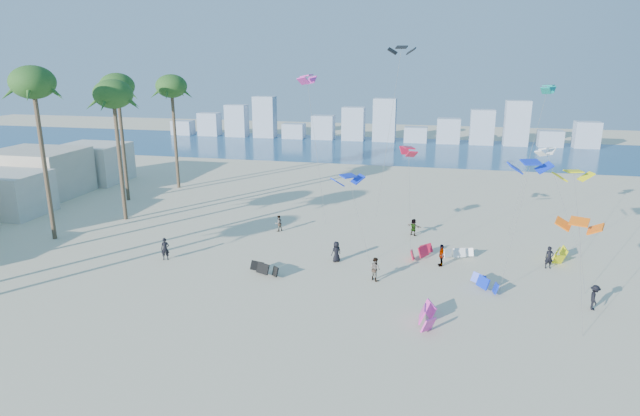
# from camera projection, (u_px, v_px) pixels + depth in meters

# --- Properties ---
(ground) EXTENTS (220.00, 220.00, 0.00)m
(ground) POSITION_uv_depth(u_px,v_px,m) (205.00, 359.00, 29.77)
(ground) COLOR beige
(ground) RESTS_ON ground
(ocean) EXTENTS (220.00, 220.00, 0.00)m
(ocean) POSITION_uv_depth(u_px,v_px,m) (370.00, 149.00, 97.38)
(ocean) COLOR navy
(ocean) RESTS_ON ground
(kitesurfer_near) EXTENTS (0.79, 0.65, 1.88)m
(kitesurfer_near) POSITION_uv_depth(u_px,v_px,m) (165.00, 249.00, 44.05)
(kitesurfer_near) COLOR black
(kitesurfer_near) RESTS_ON ground
(kitesurfer_mid) EXTENTS (1.10, 1.09, 1.79)m
(kitesurfer_mid) POSITION_uv_depth(u_px,v_px,m) (375.00, 269.00, 40.04)
(kitesurfer_mid) COLOR gray
(kitesurfer_mid) RESTS_ON ground
(kitesurfers_far) EXTENTS (26.13, 14.13, 1.82)m
(kitesurfers_far) POSITION_uv_depth(u_px,v_px,m) (432.00, 251.00, 43.83)
(kitesurfers_far) COLOR black
(kitesurfers_far) RESTS_ON ground
(grounded_kites) EXTENTS (25.24, 16.92, 1.02)m
(grounded_kites) POSITION_uv_depth(u_px,v_px,m) (437.00, 272.00, 40.49)
(grounded_kites) COLOR black
(grounded_kites) RESTS_ON ground
(flying_kites) EXTENTS (26.16, 28.44, 17.80)m
(flying_kites) POSITION_uv_depth(u_px,v_px,m) (455.00, 127.00, 45.52)
(flying_kites) COLOR #0C2BD6
(flying_kites) RESTS_ON ground
(palm_row) EXTENTS (8.27, 44.80, 15.56)m
(palm_row) POSITION_uv_depth(u_px,v_px,m) (38.00, 105.00, 46.22)
(palm_row) COLOR brown
(palm_row) RESTS_ON ground
(distant_skyline) EXTENTS (85.00, 3.00, 8.40)m
(distant_skyline) POSITION_uv_depth(u_px,v_px,m) (371.00, 125.00, 106.17)
(distant_skyline) COLOR #9EADBF
(distant_skyline) RESTS_ON ground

